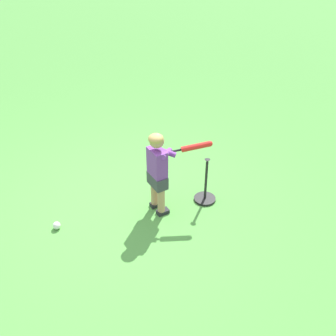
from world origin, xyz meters
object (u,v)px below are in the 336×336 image
Objects in this scene: play_ball_center_lawn at (57,226)px; batting_tee at (205,193)px; child_batter at (160,166)px; play_ball_midfield at (155,172)px.

batting_tee is (1.39, 1.24, 0.06)m from play_ball_center_lawn.
batting_tee is at bearing 41.65° from play_ball_center_lawn.
child_batter reaches higher than play_ball_center_lawn.
child_batter is 0.82m from batting_tee.
batting_tee is at bearing 43.55° from child_batter.
play_ball_center_lawn is at bearing -110.10° from play_ball_midfield.
play_ball_midfield is (0.55, 1.49, -0.01)m from play_ball_center_lawn.
play_ball_center_lawn is 0.15× the size of batting_tee.
play_ball_midfield is at bearing 121.46° from child_batter.
play_ball_center_lawn is (-0.96, -0.82, -0.60)m from child_batter.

